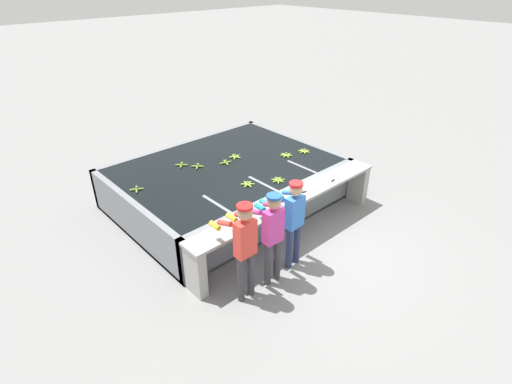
{
  "coord_description": "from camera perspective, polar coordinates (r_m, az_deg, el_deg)",
  "views": [
    {
      "loc": [
        -4.62,
        -3.89,
        4.46
      ],
      "look_at": [
        0.0,
        1.16,
        0.62
      ],
      "focal_mm": 28.0,
      "sensor_mm": 36.0,
      "label": 1
    }
  ],
  "objects": [
    {
      "name": "ground_plane",
      "position": [
        7.5,
        6.06,
        -7.34
      ],
      "size": [
        80.0,
        80.0,
        0.0
      ],
      "primitive_type": "plane",
      "color": "gray",
      "rests_on": "ground"
    },
    {
      "name": "knife_1",
      "position": [
        7.89,
        11.15,
        1.82
      ],
      "size": [
        0.35,
        0.1,
        0.02
      ],
      "color": "silver",
      "rests_on": "work_ledge"
    },
    {
      "name": "knife_0",
      "position": [
        7.37,
        7.37,
        0.09
      ],
      "size": [
        0.33,
        0.17,
        0.02
      ],
      "color": "silver",
      "rests_on": "work_ledge"
    },
    {
      "name": "work_ledge",
      "position": [
        7.27,
        5.0,
        -2.61
      ],
      "size": [
        4.43,
        0.45,
        0.88
      ],
      "color": "#9E9E99",
      "rests_on": "ground"
    },
    {
      "name": "worker_0",
      "position": [
        5.79,
        -1.74,
        -7.29
      ],
      "size": [
        0.4,
        0.72,
        1.66
      ],
      "color": "#38383D",
      "rests_on": "ground"
    },
    {
      "name": "worker_2",
      "position": [
        6.49,
        5.27,
        -3.51
      ],
      "size": [
        0.43,
        0.72,
        1.59
      ],
      "color": "navy",
      "rests_on": "ground"
    },
    {
      "name": "banana_bunch_floating_8",
      "position": [
        7.7,
        3.18,
        1.72
      ],
      "size": [
        0.28,
        0.28,
        0.08
      ],
      "color": "#7FAD33",
      "rests_on": "wash_tank"
    },
    {
      "name": "wash_tank",
      "position": [
        8.57,
        -4.25,
        1.21
      ],
      "size": [
        4.43,
        3.33,
        0.88
      ],
      "color": "gray",
      "rests_on": "ground"
    },
    {
      "name": "banana_bunch_floating_7",
      "position": [
        8.44,
        -4.32,
        4.25
      ],
      "size": [
        0.28,
        0.28,
        0.08
      ],
      "color": "#7FAD33",
      "rests_on": "wash_tank"
    },
    {
      "name": "banana_bunch_floating_3",
      "position": [
        8.78,
        4.33,
        5.29
      ],
      "size": [
        0.28,
        0.28,
        0.08
      ],
      "color": "#93BC3D",
      "rests_on": "wash_tank"
    },
    {
      "name": "banana_bunch_floating_0",
      "position": [
        7.69,
        -16.68,
        0.39
      ],
      "size": [
        0.26,
        0.26,
        0.08
      ],
      "color": "#75A333",
      "rests_on": "wash_tank"
    },
    {
      "name": "banana_bunch_floating_1",
      "position": [
        8.45,
        -10.59,
        3.85
      ],
      "size": [
        0.23,
        0.23,
        0.08
      ],
      "color": "#75A333",
      "rests_on": "wash_tank"
    },
    {
      "name": "banana_bunch_floating_4",
      "position": [
        9.02,
        6.9,
        5.82
      ],
      "size": [
        0.27,
        0.28,
        0.08
      ],
      "color": "#9EC642",
      "rests_on": "wash_tank"
    },
    {
      "name": "worker_1",
      "position": [
        6.11,
        2.24,
        -5.52
      ],
      "size": [
        0.42,
        0.72,
        1.61
      ],
      "color": "#38383D",
      "rests_on": "ground"
    },
    {
      "name": "banana_bunch_floating_6",
      "position": [
        8.69,
        -3.0,
        5.07
      ],
      "size": [
        0.27,
        0.28,
        0.08
      ],
      "color": "#9EC642",
      "rests_on": "wash_tank"
    },
    {
      "name": "banana_bunch_floating_5",
      "position": [
        8.33,
        -8.35,
        3.67
      ],
      "size": [
        0.23,
        0.23,
        0.08
      ],
      "color": "#75A333",
      "rests_on": "wash_tank"
    },
    {
      "name": "banana_bunch_floating_2",
      "position": [
        7.55,
        -1.2,
        1.14
      ],
      "size": [
        0.28,
        0.28,
        0.08
      ],
      "color": "#8CB738",
      "rests_on": "wash_tank"
    }
  ]
}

